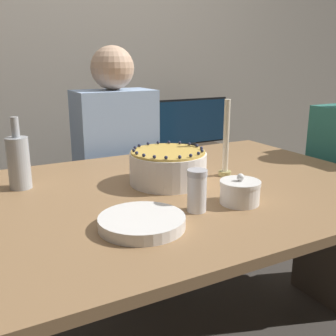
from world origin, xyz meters
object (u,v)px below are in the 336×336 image
at_px(cake, 168,167).
at_px(tv_monitor, 189,123).
at_px(candle, 226,145).
at_px(bottle, 19,162).
at_px(person_man_blue_shirt, 117,180).
at_px(sugar_bowl, 240,192).
at_px(sugar_shaker, 197,190).

distance_m(cake, tv_monitor, 1.26).
distance_m(cake, candle, 0.25).
relative_size(bottle, person_man_blue_shirt, 0.21).
height_order(candle, bottle, candle).
bearing_deg(candle, bottle, 163.49).
relative_size(cake, tv_monitor, 0.47).
xyz_separation_m(sugar_bowl, sugar_shaker, (-0.15, 0.01, 0.03)).
bearing_deg(person_man_blue_shirt, candle, 104.79).
xyz_separation_m(cake, bottle, (-0.49, 0.19, 0.04)).
bearing_deg(cake, tv_monitor, 55.20).
distance_m(cake, sugar_bowl, 0.31).
distance_m(candle, bottle, 0.76).
xyz_separation_m(sugar_shaker, tv_monitor, (0.78, 1.32, -0.04)).
bearing_deg(sugar_shaker, candle, 41.52).
distance_m(cake, sugar_shaker, 0.29).
distance_m(sugar_shaker, bottle, 0.64).
bearing_deg(candle, sugar_shaker, -138.48).
relative_size(candle, person_man_blue_shirt, 0.24).
relative_size(cake, candle, 0.95).
bearing_deg(sugar_bowl, person_man_blue_shirt, 92.47).
distance_m(cake, bottle, 0.52).
bearing_deg(person_man_blue_shirt, sugar_bowl, 92.47).
bearing_deg(candle, sugar_bowl, -117.75).
relative_size(sugar_shaker, candle, 0.43).
bearing_deg(cake, bottle, 158.30).
height_order(sugar_bowl, sugar_shaker, sugar_shaker).
relative_size(candle, bottle, 1.17).
relative_size(sugar_shaker, person_man_blue_shirt, 0.10).
distance_m(bottle, tv_monitor, 1.47).
height_order(sugar_bowl, bottle, bottle).
distance_m(sugar_shaker, candle, 0.40).
height_order(cake, tv_monitor, tv_monitor).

